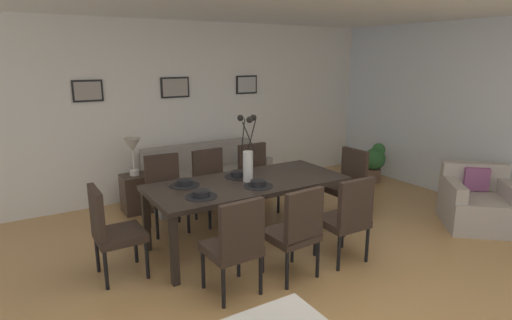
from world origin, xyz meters
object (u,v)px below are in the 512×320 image
side_table (136,194)px  framed_picture_right (247,85)px  dining_chair_mid_right (256,174)px  sofa (207,181)px  dining_chair_head_west (111,228)px  table_lamp (133,148)px  dining_table (248,187)px  dining_chair_near_right (165,189)px  dining_chair_head_east (348,181)px  bowl_near_right (185,182)px  framed_picture_left (88,91)px  bowl_near_left (201,193)px  armchair (478,204)px  dining_chair_far_right (212,182)px  dining_chair_near_left (235,242)px  framed_picture_center (175,87)px  potted_plant (375,161)px  centerpiece_vase (248,156)px  bowl_far_left (258,183)px  bowl_far_right (238,173)px  dining_chair_far_left (296,229)px  dining_chair_mid_left (347,216)px

side_table → framed_picture_right: size_ratio=1.37×
dining_chair_mid_right → sofa: 0.90m
dining_chair_head_west → table_lamp: bearing=67.5°
dining_table → dining_chair_near_right: (-0.65, 0.90, -0.16)m
dining_chair_head_east → bowl_near_right: bearing=174.0°
dining_chair_near_right → framed_picture_left: 1.77m
dining_table → dining_chair_mid_right: bearing=53.7°
bowl_near_left → bowl_near_right: (0.00, 0.44, 0.00)m
armchair → dining_chair_far_right: bearing=145.1°
dining_chair_far_right → dining_chair_near_left: bearing=-109.3°
armchair → framed_picture_center: bearing=130.5°
side_table → dining_chair_head_west: bearing=-112.5°
armchair → potted_plant: bearing=80.6°
centerpiece_vase → dining_chair_near_right: bearing=125.8°
framed_picture_center → bowl_far_left: bearing=-90.0°
centerpiece_vase → bowl_near_right: bearing=161.8°
centerpiece_vase → dining_chair_head_west: bearing=179.6°
dining_chair_far_right → side_table: (-0.78, 0.80, -0.25)m
dining_chair_near_right → potted_plant: dining_chair_near_right is taller
dining_chair_far_right → framed_picture_center: bearing=88.6°
armchair → framed_picture_left: bearing=141.1°
dining_chair_head_east → framed_picture_right: (-0.27, 2.14, 1.13)m
dining_chair_head_west → framed_picture_left: size_ratio=2.35×
dining_chair_far_right → bowl_near_left: bearing=-120.1°
dining_chair_head_east → sofa: dining_chair_head_east is taller
dining_chair_far_right → dining_chair_mid_right: 0.67m
bowl_near_left → bowl_far_left: 0.66m
bowl_near_right → sofa: bowl_near_right is taller
framed_picture_center → framed_picture_right: bearing=0.0°
bowl_near_right → framed_picture_center: size_ratio=0.39×
bowl_near_right → bowl_far_right: same height
dining_chair_far_left → table_lamp: 2.73m
bowl_far_right → dining_chair_head_west: bearing=-172.2°
dining_chair_near_right → dining_chair_far_right: size_ratio=1.00×
bowl_far_left → bowl_far_right: bearing=90.0°
dining_chair_far_left → side_table: size_ratio=1.77×
potted_plant → dining_chair_near_right: bearing=-178.8°
dining_chair_far_left → potted_plant: (3.08, 1.89, -0.14)m
side_table → table_lamp: size_ratio=1.02×
dining_chair_mid_right → sofa: (-0.39, 0.77, -0.23)m
dining_chair_far_left → framed_picture_left: size_ratio=2.35×
bowl_far_left → dining_chair_head_west: bearing=171.2°
side_table → framed_picture_center: size_ratio=1.19×
dining_chair_far_left → framed_picture_right: 3.47m
dining_chair_head_west → potted_plant: 4.66m
dining_chair_far_right → side_table: bearing=134.0°
dining_chair_far_left → centerpiece_vase: (0.02, 0.91, 0.51)m
dining_chair_mid_right → potted_plant: dining_chair_mid_right is taller
bowl_near_right → framed_picture_left: size_ratio=0.43×
dining_chair_mid_left → framed_picture_left: framed_picture_left is taller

